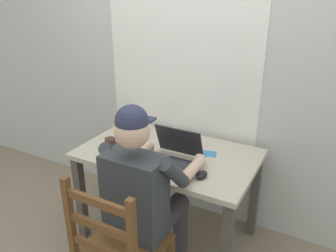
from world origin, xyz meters
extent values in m
plane|color=gray|center=(0.00, 0.00, 0.00)|extent=(8.00, 8.00, 0.00)
cube|color=beige|center=(0.00, 0.45, 1.30)|extent=(6.00, 0.04, 2.60)
cube|color=white|center=(-0.12, 0.43, 1.18)|extent=(1.26, 0.01, 1.08)
cube|color=beige|center=(-0.12, 0.42, 0.62)|extent=(1.32, 0.06, 0.04)
cube|color=#BCB29E|center=(0.00, 0.00, 0.70)|extent=(1.23, 0.74, 0.03)
cube|color=#4C4742|center=(-0.56, -0.32, 0.34)|extent=(0.06, 0.06, 0.69)
cube|color=#4C4742|center=(0.56, -0.32, 0.34)|extent=(0.06, 0.06, 0.69)
cube|color=#4C4742|center=(-0.56, 0.32, 0.34)|extent=(0.06, 0.06, 0.69)
cube|color=#4C4742|center=(0.56, 0.32, 0.34)|extent=(0.06, 0.06, 0.69)
cube|color=#33383D|center=(0.09, -0.55, 0.71)|extent=(0.34, 0.20, 0.50)
sphere|color=#DBB293|center=(0.09, -0.55, 1.11)|extent=(0.19, 0.19, 0.19)
sphere|color=#282D47|center=(0.09, -0.55, 1.16)|extent=(0.17, 0.17, 0.17)
cube|color=#282D47|center=(0.09, -0.46, 1.14)|extent=(0.13, 0.10, 0.01)
cylinder|color=#38383D|center=(0.00, -0.35, 0.46)|extent=(0.13, 0.40, 0.13)
cylinder|color=#38383D|center=(0.18, -0.35, 0.46)|extent=(0.13, 0.40, 0.13)
cylinder|color=#38383D|center=(0.00, -0.15, 0.23)|extent=(0.10, 0.10, 0.46)
cylinder|color=#38383D|center=(0.18, -0.15, 0.23)|extent=(0.10, 0.10, 0.46)
cylinder|color=#33383D|center=(-0.11, -0.46, 0.87)|extent=(0.10, 0.25, 0.25)
cylinder|color=#DBB293|center=(-0.11, -0.23, 0.77)|extent=(0.07, 0.28, 0.07)
sphere|color=#DBB293|center=(-0.10, -0.09, 0.77)|extent=(0.08, 0.08, 0.08)
cylinder|color=#33383D|center=(0.29, -0.46, 0.87)|extent=(0.10, 0.25, 0.25)
cylinder|color=#DBB293|center=(0.29, -0.23, 0.77)|extent=(0.07, 0.28, 0.07)
sphere|color=#DBB293|center=(0.28, -0.09, 0.77)|extent=(0.08, 0.08, 0.08)
cube|color=brown|center=(0.09, -0.67, 0.45)|extent=(0.42, 0.42, 0.02)
cube|color=brown|center=(-0.10, -0.48, 0.22)|extent=(0.04, 0.04, 0.44)
cube|color=brown|center=(0.28, -0.86, 0.70)|extent=(0.04, 0.04, 0.48)
cube|color=brown|center=(-0.10, -0.86, 0.70)|extent=(0.04, 0.04, 0.48)
cube|color=brown|center=(0.09, -0.86, 0.58)|extent=(0.36, 0.02, 0.04)
cube|color=brown|center=(0.09, -0.86, 0.72)|extent=(0.36, 0.02, 0.04)
cube|color=brown|center=(0.09, -0.86, 0.86)|extent=(0.36, 0.02, 0.04)
cube|color=#232328|center=(0.10, -0.18, 0.73)|extent=(0.33, 0.23, 0.02)
cube|color=#38383D|center=(0.10, -0.18, 0.74)|extent=(0.29, 0.17, 0.00)
cube|color=#232328|center=(0.10, -0.03, 0.84)|extent=(0.33, 0.09, 0.21)
cube|color=#4C515B|center=(0.10, -0.03, 0.84)|extent=(0.29, 0.07, 0.18)
ellipsoid|color=black|center=(0.34, -0.20, 0.74)|extent=(0.06, 0.10, 0.03)
cylinder|color=beige|center=(-0.06, 0.18, 0.77)|extent=(0.08, 0.08, 0.09)
torus|color=beige|center=(-0.01, 0.18, 0.77)|extent=(0.05, 0.01, 0.05)
cylinder|color=#38281E|center=(-0.38, -0.16, 0.76)|extent=(0.08, 0.08, 0.09)
torus|color=#38281E|center=(-0.33, -0.16, 0.77)|extent=(0.05, 0.01, 0.05)
cube|color=white|center=(-0.33, 0.04, 0.73)|extent=(0.18, 0.13, 0.02)
cube|color=#BC332D|center=(-0.34, 0.05, 0.76)|extent=(0.19, 0.13, 0.03)
cube|color=#2D5B9E|center=(-0.33, 0.05, 0.79)|extent=(0.17, 0.14, 0.03)
cube|color=white|center=(-0.08, -0.24, 0.72)|extent=(0.27, 0.19, 0.00)
cube|color=white|center=(0.19, -0.19, 0.73)|extent=(0.29, 0.23, 0.01)
cube|color=teal|center=(0.25, 0.10, 0.72)|extent=(0.15, 0.12, 0.00)
camera|label=1|loc=(0.99, -1.84, 1.79)|focal=35.75mm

